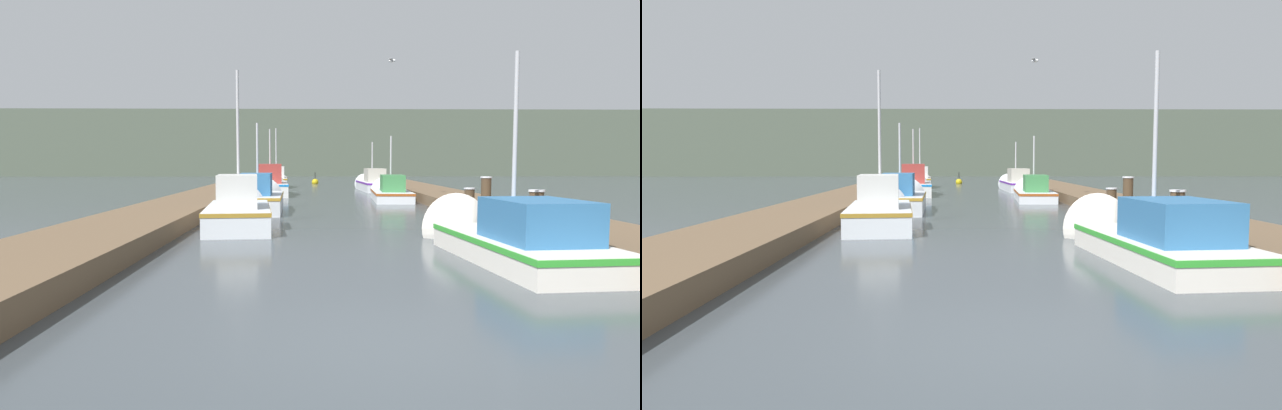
# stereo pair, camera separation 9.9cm
# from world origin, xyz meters

# --- Properties ---
(ground_plane) EXTENTS (200.00, 200.00, 0.00)m
(ground_plane) POSITION_xyz_m (0.00, 0.00, 0.00)
(ground_plane) COLOR #3D4449
(dock_left) EXTENTS (2.47, 40.00, 0.43)m
(dock_left) POSITION_xyz_m (-5.24, 16.00, 0.21)
(dock_left) COLOR brown
(dock_left) RESTS_ON ground_plane
(dock_right) EXTENTS (2.47, 40.00, 0.43)m
(dock_right) POSITION_xyz_m (5.24, 16.00, 0.21)
(dock_right) COLOR brown
(dock_right) RESTS_ON ground_plane
(distant_shore_ridge) EXTENTS (120.00, 16.00, 7.49)m
(distant_shore_ridge) POSITION_xyz_m (0.00, 66.36, 3.75)
(distant_shore_ridge) COLOR #4C5647
(distant_shore_ridge) RESTS_ON ground_plane
(fishing_boat_0) EXTENTS (2.24, 5.85, 4.44)m
(fishing_boat_0) POSITION_xyz_m (2.92, 5.45, 0.37)
(fishing_boat_0) COLOR silver
(fishing_boat_0) RESTS_ON ground_plane
(fishing_boat_1) EXTENTS (2.12, 5.64, 4.78)m
(fishing_boat_1) POSITION_xyz_m (-2.82, 10.72, 0.45)
(fishing_boat_1) COLOR silver
(fishing_boat_1) RESTS_ON ground_plane
(fishing_boat_2) EXTENTS (1.87, 5.21, 3.71)m
(fishing_boat_2) POSITION_xyz_m (-2.68, 15.61, 0.44)
(fishing_boat_2) COLOR silver
(fishing_boat_2) RESTS_ON ground_plane
(fishing_boat_3) EXTENTS (1.91, 5.63, 3.50)m
(fishing_boat_3) POSITION_xyz_m (3.01, 21.12, 0.34)
(fishing_boat_3) COLOR silver
(fishing_boat_3) RESTS_ON ground_plane
(fishing_boat_4) EXTENTS (2.12, 6.14, 4.01)m
(fishing_boat_4) POSITION_xyz_m (-2.86, 25.34, 0.51)
(fishing_boat_4) COLOR silver
(fishing_boat_4) RESTS_ON ground_plane
(fishing_boat_5) EXTENTS (1.67, 5.97, 3.33)m
(fishing_boat_5) POSITION_xyz_m (3.07, 29.14, 0.43)
(fishing_boat_5) COLOR silver
(fishing_boat_5) RESTS_ON ground_plane
(fishing_boat_6) EXTENTS (1.63, 5.09, 4.36)m
(fishing_boat_6) POSITION_xyz_m (-2.96, 33.44, 0.49)
(fishing_boat_6) COLOR silver
(fishing_boat_6) RESTS_ON ground_plane
(mooring_piling_0) EXTENTS (0.34, 0.34, 1.23)m
(mooring_piling_0) POSITION_xyz_m (3.95, 6.39, 0.62)
(mooring_piling_0) COLOR #473523
(mooring_piling_0) RESTS_ON ground_plane
(mooring_piling_1) EXTENTS (0.24, 0.24, 1.00)m
(mooring_piling_1) POSITION_xyz_m (-4.10, 29.45, 0.51)
(mooring_piling_1) COLOR #473523
(mooring_piling_1) RESTS_ON ground_plane
(mooring_piling_2) EXTENTS (0.33, 0.33, 1.04)m
(mooring_piling_2) POSITION_xyz_m (3.92, 11.21, 0.53)
(mooring_piling_2) COLOR #473523
(mooring_piling_2) RESTS_ON ground_plane
(mooring_piling_3) EXTENTS (0.32, 0.32, 1.39)m
(mooring_piling_3) POSITION_xyz_m (4.16, 10.44, 0.70)
(mooring_piling_3) COLOR #473523
(mooring_piling_3) RESTS_ON ground_plane
(channel_buoy) EXTENTS (0.51, 0.51, 1.01)m
(channel_buoy) POSITION_xyz_m (-0.23, 38.65, 0.15)
(channel_buoy) COLOR gold
(channel_buoy) RESTS_ON ground_plane
(seagull_lead) EXTENTS (0.35, 0.54, 0.12)m
(seagull_lead) POSITION_xyz_m (2.36, 16.34, 5.60)
(seagull_lead) COLOR white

